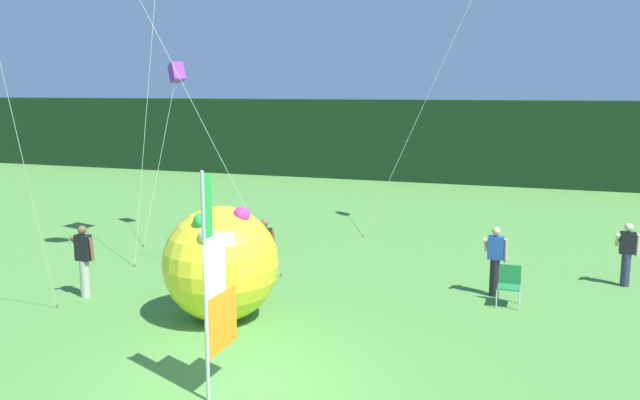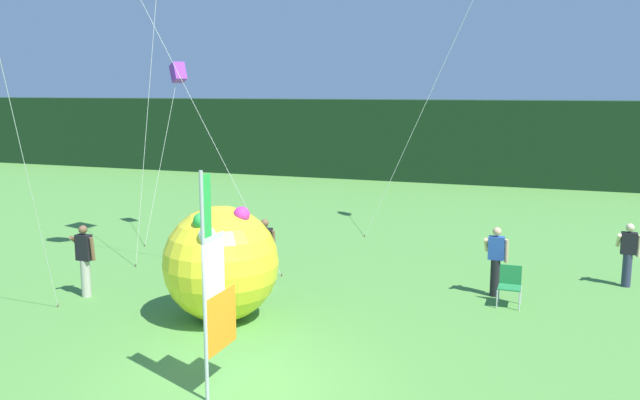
# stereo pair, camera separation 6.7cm
# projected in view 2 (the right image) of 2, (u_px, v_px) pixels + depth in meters

# --- Properties ---
(ground_plane) EXTENTS (120.00, 120.00, 0.00)m
(ground_plane) POSITION_uv_depth(u_px,v_px,m) (234.00, 388.00, 10.75)
(ground_plane) COLOR #518E3D
(distant_treeline) EXTENTS (80.00, 2.40, 4.26)m
(distant_treeline) POSITION_uv_depth(u_px,v_px,m) (463.00, 141.00, 34.51)
(distant_treeline) COLOR black
(distant_treeline) RESTS_ON ground
(banner_flag) EXTENTS (0.06, 1.03, 3.63)m
(banner_flag) POSITION_uv_depth(u_px,v_px,m) (214.00, 288.00, 10.32)
(banner_flag) COLOR #B7B7BC
(banner_flag) RESTS_ON ground
(person_near_banner) EXTENTS (0.55, 0.48, 1.65)m
(person_near_banner) POSITION_uv_depth(u_px,v_px,m) (496.00, 260.00, 15.43)
(person_near_banner) COLOR black
(person_near_banner) RESTS_ON ground
(person_mid_field) EXTENTS (0.55, 0.48, 1.70)m
(person_mid_field) POSITION_uv_depth(u_px,v_px,m) (265.00, 251.00, 16.15)
(person_mid_field) COLOR #B7B2A3
(person_mid_field) RESTS_ON ground
(person_far_left) EXTENTS (0.55, 0.48, 1.59)m
(person_far_left) POSITION_uv_depth(u_px,v_px,m) (628.00, 253.00, 16.18)
(person_far_left) COLOR #2D334C
(person_far_left) RESTS_ON ground
(person_far_right) EXTENTS (0.55, 0.48, 1.70)m
(person_far_right) POSITION_uv_depth(u_px,v_px,m) (85.00, 259.00, 15.39)
(person_far_right) COLOR #B7B2A3
(person_far_right) RESTS_ON ground
(inflatable_balloon) EXTENTS (2.43, 2.43, 2.47)m
(inflatable_balloon) POSITION_uv_depth(u_px,v_px,m) (221.00, 263.00, 13.81)
(inflatable_balloon) COLOR yellow
(inflatable_balloon) RESTS_ON ground
(folding_chair) EXTENTS (0.51, 0.51, 0.89)m
(folding_chair) POSITION_uv_depth(u_px,v_px,m) (510.00, 283.00, 14.85)
(folding_chair) COLOR #BCBCC1
(folding_chair) RESTS_ON ground
(kite_purple_box_1) EXTENTS (0.69, 2.28, 5.69)m
(kite_purple_box_1) POSITION_uv_depth(u_px,v_px,m) (178.00, 73.00, 21.29)
(kite_purple_box_1) COLOR brown
(kite_purple_box_1) RESTS_ON ground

